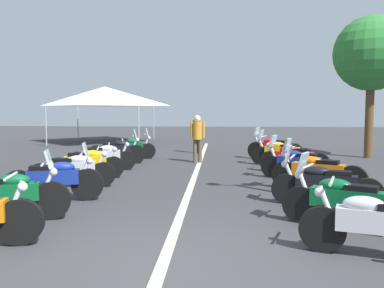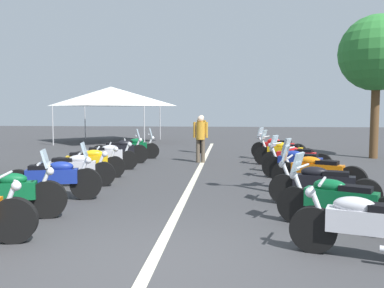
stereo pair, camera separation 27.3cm
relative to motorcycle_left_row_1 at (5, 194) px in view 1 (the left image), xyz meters
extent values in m
plane|color=#38383A|center=(-1.80, -2.94, -0.48)|extent=(80.00, 80.00, 0.00)
cube|color=beige|center=(4.46, -2.94, -0.47)|extent=(23.57, 0.16, 0.01)
cylinder|color=black|center=(-1.16, -0.82, -0.14)|extent=(0.29, 0.68, 0.66)
cylinder|color=silver|center=(-1.17, -0.77, 0.16)|extent=(0.13, 0.30, 0.58)
cylinder|color=silver|center=(-1.18, -0.73, 0.52)|extent=(0.61, 0.18, 0.04)
sphere|color=silver|center=(-1.15, -0.87, 0.36)|extent=(0.14, 0.14, 0.14)
cylinder|color=black|center=(0.21, -0.71, -0.14)|extent=(0.32, 0.68, 0.67)
cube|color=#0C592D|center=(-0.01, 0.03, 0.04)|extent=(0.60, 1.20, 0.30)
ellipsoid|color=#0C592D|center=(0.04, -0.14, 0.24)|extent=(0.40, 0.57, 0.22)
cylinder|color=silver|center=(0.19, -0.65, 0.16)|extent=(0.15, 0.30, 0.58)
cylinder|color=silver|center=(0.18, -0.61, 0.52)|extent=(0.61, 0.21, 0.04)
sphere|color=silver|center=(0.22, -0.76, 0.36)|extent=(0.14, 0.14, 0.14)
cube|color=silver|center=(0.20, -0.69, 0.59)|extent=(0.38, 0.22, 0.32)
cylinder|color=black|center=(1.75, -0.86, -0.14)|extent=(0.29, 0.69, 0.67)
cylinder|color=black|center=(1.42, 0.48, -0.14)|extent=(0.29, 0.69, 0.67)
cube|color=navy|center=(1.58, -0.19, 0.04)|extent=(0.52, 1.09, 0.30)
ellipsoid|color=navy|center=(1.63, -0.36, 0.24)|extent=(0.37, 0.57, 0.22)
cube|color=black|center=(1.53, 0.03, 0.22)|extent=(0.37, 0.53, 0.12)
cylinder|color=silver|center=(1.73, -0.80, 0.16)|extent=(0.14, 0.30, 0.58)
cylinder|color=silver|center=(1.72, -0.76, 0.52)|extent=(0.61, 0.18, 0.04)
sphere|color=silver|center=(1.76, -0.91, 0.36)|extent=(0.14, 0.14, 0.14)
cylinder|color=silver|center=(1.66, 0.26, -0.24)|extent=(0.21, 0.55, 0.08)
cube|color=silver|center=(1.74, -0.84, 0.59)|extent=(0.38, 0.20, 0.32)
cylinder|color=black|center=(3.26, -0.76, -0.17)|extent=(0.28, 0.63, 0.61)
cylinder|color=black|center=(2.90, 0.69, -0.17)|extent=(0.28, 0.63, 0.61)
cube|color=silver|center=(3.08, -0.03, 0.01)|extent=(0.54, 1.17, 0.30)
ellipsoid|color=silver|center=(3.12, -0.21, 0.21)|extent=(0.38, 0.57, 0.22)
cube|color=black|center=(3.02, 0.18, 0.19)|extent=(0.37, 0.53, 0.12)
cylinder|color=silver|center=(3.24, -0.70, 0.13)|extent=(0.14, 0.30, 0.58)
cylinder|color=silver|center=(3.23, -0.66, 0.49)|extent=(0.61, 0.19, 0.04)
sphere|color=silver|center=(3.27, -0.81, 0.33)|extent=(0.14, 0.14, 0.14)
cylinder|color=silver|center=(3.14, 0.44, -0.26)|extent=(0.21, 0.55, 0.08)
cylinder|color=black|center=(4.57, -0.68, -0.17)|extent=(0.28, 0.62, 0.60)
cylinder|color=black|center=(4.21, 0.76, -0.17)|extent=(0.28, 0.62, 0.60)
cube|color=#EAB214|center=(4.39, 0.04, 0.01)|extent=(0.55, 1.16, 0.30)
ellipsoid|color=#EAB214|center=(4.43, -0.13, 0.21)|extent=(0.38, 0.57, 0.22)
cube|color=black|center=(4.33, 0.25, 0.19)|extent=(0.37, 0.53, 0.12)
cylinder|color=silver|center=(4.56, -0.62, 0.13)|extent=(0.14, 0.30, 0.58)
cylinder|color=silver|center=(4.55, -0.58, 0.49)|extent=(0.61, 0.19, 0.04)
sphere|color=silver|center=(4.58, -0.73, 0.33)|extent=(0.14, 0.14, 0.14)
cylinder|color=silver|center=(4.45, 0.52, -0.27)|extent=(0.21, 0.55, 0.08)
cylinder|color=black|center=(6.12, -0.69, -0.17)|extent=(0.30, 0.62, 0.61)
cylinder|color=black|center=(5.71, 0.75, -0.17)|extent=(0.30, 0.62, 0.61)
cube|color=silver|center=(5.91, 0.03, 0.01)|extent=(0.58, 1.17, 0.30)
ellipsoid|color=silver|center=(5.96, -0.14, 0.21)|extent=(0.39, 0.57, 0.22)
cube|color=black|center=(5.85, 0.24, 0.19)|extent=(0.38, 0.53, 0.12)
cylinder|color=silver|center=(6.10, -0.63, 0.13)|extent=(0.15, 0.30, 0.58)
cylinder|color=silver|center=(6.09, -0.59, 0.49)|extent=(0.61, 0.21, 0.04)
sphere|color=silver|center=(6.13, -0.74, 0.33)|extent=(0.14, 0.14, 0.14)
cylinder|color=silver|center=(5.97, 0.51, -0.26)|extent=(0.23, 0.55, 0.08)
cylinder|color=black|center=(7.66, -0.70, -0.14)|extent=(0.31, 0.68, 0.66)
cylinder|color=black|center=(7.30, 0.62, -0.14)|extent=(0.31, 0.68, 0.66)
cube|color=black|center=(7.48, -0.04, 0.04)|extent=(0.54, 1.07, 0.30)
ellipsoid|color=black|center=(7.53, -0.21, 0.24)|extent=(0.39, 0.57, 0.22)
cube|color=black|center=(7.42, 0.17, 0.22)|extent=(0.38, 0.53, 0.12)
cylinder|color=silver|center=(7.64, -0.64, 0.16)|extent=(0.14, 0.30, 0.58)
cylinder|color=silver|center=(7.63, -0.60, 0.52)|extent=(0.61, 0.20, 0.04)
sphere|color=silver|center=(7.67, -0.74, 0.36)|extent=(0.14, 0.14, 0.14)
cylinder|color=silver|center=(7.55, 0.40, -0.24)|extent=(0.22, 0.55, 0.08)
cube|color=silver|center=(7.65, -0.68, 0.59)|extent=(0.38, 0.21, 0.32)
cylinder|color=black|center=(9.07, -0.88, -0.17)|extent=(0.27, 0.62, 0.61)
cylinder|color=black|center=(8.74, 0.58, -0.17)|extent=(0.27, 0.62, 0.61)
cube|color=#0C592D|center=(8.91, -0.15, 0.01)|extent=(0.52, 1.17, 0.30)
ellipsoid|color=#0C592D|center=(8.95, -0.33, 0.21)|extent=(0.37, 0.56, 0.22)
cube|color=black|center=(8.86, 0.06, 0.19)|extent=(0.36, 0.53, 0.12)
cylinder|color=silver|center=(9.06, -0.82, 0.13)|extent=(0.13, 0.30, 0.58)
cylinder|color=silver|center=(9.05, -0.78, 0.49)|extent=(0.61, 0.18, 0.04)
sphere|color=silver|center=(9.08, -0.93, 0.33)|extent=(0.14, 0.14, 0.14)
cylinder|color=silver|center=(8.98, 0.32, -0.26)|extent=(0.20, 0.55, 0.08)
cube|color=silver|center=(9.07, -0.86, 0.56)|extent=(0.38, 0.20, 0.32)
cylinder|color=black|center=(-1.16, -5.03, -0.16)|extent=(0.33, 0.64, 0.63)
cube|color=silver|center=(-1.38, -5.68, 0.02)|extent=(0.60, 1.07, 0.30)
ellipsoid|color=silver|center=(-1.32, -5.51, 0.22)|extent=(0.41, 0.58, 0.22)
cylinder|color=silver|center=(-1.18, -5.09, 0.14)|extent=(0.16, 0.30, 0.58)
cylinder|color=silver|center=(-1.19, -5.13, 0.50)|extent=(0.60, 0.24, 0.04)
sphere|color=silver|center=(-1.14, -4.99, 0.34)|extent=(0.14, 0.14, 0.14)
cylinder|color=black|center=(0.29, -5.03, -0.16)|extent=(0.41, 0.62, 0.63)
cube|color=#0C592D|center=(-0.05, -5.68, 0.02)|extent=(0.76, 1.12, 0.30)
ellipsoid|color=#0C592D|center=(0.03, -5.52, 0.22)|extent=(0.47, 0.58, 0.22)
cube|color=black|center=(-0.15, -5.87, 0.20)|extent=(0.45, 0.55, 0.12)
cylinder|color=silver|center=(0.26, -5.08, 0.14)|extent=(0.20, 0.29, 0.58)
cylinder|color=silver|center=(0.24, -5.12, 0.50)|extent=(0.57, 0.32, 0.04)
sphere|color=silver|center=(0.31, -4.98, 0.34)|extent=(0.14, 0.14, 0.14)
cylinder|color=silver|center=(-0.41, -5.99, -0.26)|extent=(0.32, 0.53, 0.08)
cube|color=silver|center=(0.28, -5.04, 0.57)|extent=(0.38, 0.27, 0.32)
cylinder|color=black|center=(1.70, -5.02, -0.17)|extent=(0.31, 0.63, 0.61)
cylinder|color=black|center=(1.26, -6.48, -0.17)|extent=(0.31, 0.63, 0.61)
cube|color=black|center=(1.48, -5.75, 0.01)|extent=(0.61, 1.19, 0.30)
ellipsoid|color=black|center=(1.53, -5.57, 0.21)|extent=(0.40, 0.57, 0.22)
cube|color=black|center=(1.42, -5.96, 0.19)|extent=(0.39, 0.53, 0.12)
cylinder|color=silver|center=(1.69, -5.07, 0.13)|extent=(0.15, 0.30, 0.58)
cylinder|color=silver|center=(1.68, -5.11, 0.49)|extent=(0.60, 0.22, 0.04)
sphere|color=silver|center=(1.72, -4.97, 0.33)|extent=(0.14, 0.14, 0.14)
cylinder|color=silver|center=(1.18, -6.13, -0.26)|extent=(0.24, 0.55, 0.08)
cube|color=silver|center=(1.70, -5.03, 0.56)|extent=(0.38, 0.22, 0.32)
cylinder|color=black|center=(3.32, -5.25, -0.14)|extent=(0.44, 0.66, 0.67)
cylinder|color=black|center=(2.61, -6.61, -0.14)|extent=(0.44, 0.66, 0.67)
cube|color=orange|center=(2.96, -5.93, 0.04)|extent=(0.79, 1.17, 0.30)
ellipsoid|color=orange|center=(3.05, -5.77, 0.24)|extent=(0.47, 0.58, 0.22)
cube|color=black|center=(2.86, -6.13, 0.22)|extent=(0.45, 0.55, 0.12)
cylinder|color=silver|center=(3.30, -5.30, 0.16)|extent=(0.20, 0.29, 0.58)
cylinder|color=silver|center=(3.28, -5.34, 0.52)|extent=(0.57, 0.32, 0.04)
sphere|color=silver|center=(3.35, -5.20, 0.36)|extent=(0.14, 0.14, 0.14)
cylinder|color=silver|center=(2.59, -6.26, -0.24)|extent=(0.33, 0.52, 0.08)
cube|color=silver|center=(3.31, -5.27, 0.59)|extent=(0.38, 0.28, 0.32)
cylinder|color=black|center=(4.91, -5.12, -0.17)|extent=(0.41, 0.62, 0.62)
cylinder|color=black|center=(4.20, -6.47, -0.17)|extent=(0.41, 0.62, 0.62)
cube|color=navy|center=(4.56, -5.80, 0.01)|extent=(0.78, 1.15, 0.30)
ellipsoid|color=navy|center=(4.64, -5.64, 0.21)|extent=(0.47, 0.58, 0.22)
cube|color=black|center=(4.45, -5.99, 0.19)|extent=(0.45, 0.55, 0.12)
cylinder|color=silver|center=(4.88, -5.18, 0.13)|extent=(0.20, 0.29, 0.58)
cylinder|color=silver|center=(4.86, -5.21, 0.49)|extent=(0.57, 0.32, 0.04)
sphere|color=silver|center=(4.93, -5.08, 0.33)|extent=(0.14, 0.14, 0.14)
cylinder|color=silver|center=(4.19, -6.12, -0.26)|extent=(0.33, 0.52, 0.08)
cube|color=silver|center=(4.90, -5.14, 0.56)|extent=(0.38, 0.27, 0.32)
cylinder|color=black|center=(6.09, -5.20, -0.16)|extent=(0.35, 0.64, 0.63)
cylinder|color=black|center=(5.57, -6.59, -0.16)|extent=(0.35, 0.64, 0.63)
cube|color=red|center=(5.83, -5.89, 0.02)|extent=(0.66, 1.16, 0.30)
ellipsoid|color=red|center=(5.89, -5.73, 0.22)|extent=(0.42, 0.58, 0.22)
cube|color=black|center=(5.75, -6.10, 0.20)|extent=(0.41, 0.54, 0.12)
cylinder|color=silver|center=(6.07, -5.25, 0.14)|extent=(0.17, 0.30, 0.58)
cylinder|color=silver|center=(6.05, -5.29, 0.50)|extent=(0.60, 0.25, 0.04)
sphere|color=silver|center=(6.10, -5.15, 0.34)|extent=(0.14, 0.14, 0.14)
cylinder|color=silver|center=(5.50, -6.25, -0.26)|extent=(0.27, 0.54, 0.08)
cylinder|color=black|center=(7.65, -5.06, -0.16)|extent=(0.38, 0.64, 0.64)
cylinder|color=black|center=(7.06, -6.46, -0.16)|extent=(0.38, 0.64, 0.64)
cube|color=#EAB214|center=(7.36, -5.76, 0.02)|extent=(0.71, 1.17, 0.30)
ellipsoid|color=#EAB214|center=(7.43, -5.60, 0.22)|extent=(0.44, 0.58, 0.22)
cube|color=black|center=(7.27, -5.96, 0.20)|extent=(0.43, 0.54, 0.12)
cylinder|color=silver|center=(7.63, -5.12, 0.14)|extent=(0.18, 0.29, 0.58)
cylinder|color=silver|center=(7.61, -5.16, 0.50)|extent=(0.59, 0.28, 0.04)
sphere|color=silver|center=(7.67, -5.02, 0.34)|extent=(0.14, 0.14, 0.14)
cylinder|color=silver|center=(7.01, -6.11, -0.25)|extent=(0.29, 0.54, 0.08)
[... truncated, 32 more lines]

